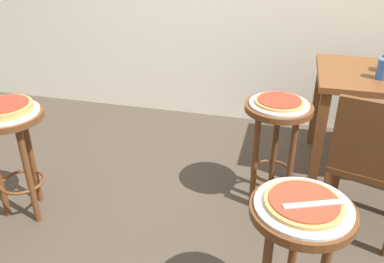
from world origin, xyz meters
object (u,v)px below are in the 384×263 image
at_px(serving_plate_foreground, 303,206).
at_px(stool_middle, 13,141).
at_px(condiment_shaker, 383,66).
at_px(wooden_chair, 371,162).
at_px(pizza_server_knife, 313,204).
at_px(stool_leftside, 276,132).
at_px(serving_plate_middle, 6,112).
at_px(cup_near_edge, 384,69).
at_px(dining_table, 378,92).
at_px(pizza_leftside, 279,101).
at_px(stool_foreground, 297,243).
at_px(pizza_foreground, 304,202).
at_px(serving_plate_leftside, 279,104).
at_px(pizza_middle, 5,107).

distance_m(serving_plate_foreground, stool_middle, 1.63).
distance_m(stool_middle, condiment_shaker, 2.31).
xyz_separation_m(wooden_chair, pizza_server_knife, (-0.34, -0.76, 0.24)).
height_order(stool_middle, stool_leftside, same).
distance_m(serving_plate_middle, cup_near_edge, 2.23).
bearing_deg(serving_plate_middle, condiment_shaker, 27.42).
relative_size(serving_plate_middle, dining_table, 0.44).
bearing_deg(pizza_leftside, stool_foreground, -81.35).
height_order(pizza_leftside, pizza_server_knife, pizza_server_knife).
height_order(pizza_foreground, dining_table, dining_table).
height_order(stool_leftside, wooden_chair, wooden_chair).
relative_size(pizza_leftside, pizza_server_knife, 1.26).
distance_m(stool_middle, serving_plate_leftside, 1.51).
height_order(pizza_foreground, serving_plate_middle, pizza_foreground).
bearing_deg(pizza_leftside, dining_table, 41.62).
bearing_deg(serving_plate_leftside, dining_table, 41.62).
relative_size(stool_middle, pizza_leftside, 2.41).
bearing_deg(pizza_server_knife, condiment_shaker, 51.23).
xyz_separation_m(pizza_leftside, condiment_shaker, (0.62, 0.58, 0.07)).
height_order(stool_foreground, stool_leftside, same).
xyz_separation_m(stool_foreground, pizza_leftside, (-0.14, 0.91, 0.19)).
bearing_deg(pizza_foreground, pizza_middle, 164.65).
xyz_separation_m(serving_plate_leftside, condiment_shaker, (0.62, 0.58, 0.09)).
bearing_deg(serving_plate_middle, serving_plate_leftside, 18.59).
bearing_deg(pizza_server_knife, stool_middle, 142.01).
distance_m(stool_foreground, pizza_leftside, 0.94).
bearing_deg(pizza_middle, cup_near_edge, 24.62).
bearing_deg(pizza_foreground, pizza_server_knife, -33.69).
bearing_deg(stool_leftside, pizza_foreground, -81.35).
relative_size(stool_foreground, pizza_middle, 2.30).
xyz_separation_m(stool_middle, wooden_chair, (1.93, 0.31, -0.03)).
relative_size(serving_plate_foreground, wooden_chair, 0.42).
xyz_separation_m(stool_middle, dining_table, (2.04, 1.03, 0.10)).
distance_m(stool_foreground, stool_middle, 1.62).
xyz_separation_m(pizza_foreground, dining_table, (0.48, 1.46, -0.10)).
height_order(pizza_foreground, pizza_middle, pizza_middle).
distance_m(serving_plate_middle, pizza_server_knife, 1.65).
bearing_deg(wooden_chair, stool_middle, -170.85).
xyz_separation_m(pizza_foreground, stool_leftside, (-0.14, 0.91, -0.19)).
distance_m(pizza_foreground, pizza_middle, 1.62).
relative_size(stool_foreground, condiment_shaker, 7.87).
bearing_deg(cup_near_edge, condiment_shaker, 82.05).
bearing_deg(wooden_chair, pizza_server_knife, -114.01).
height_order(stool_foreground, serving_plate_foreground, serving_plate_foreground).
relative_size(serving_plate_foreground, pizza_foreground, 1.25).
xyz_separation_m(stool_foreground, serving_plate_middle, (-1.56, 0.43, 0.18)).
relative_size(stool_middle, condiment_shaker, 7.87).
distance_m(serving_plate_middle, pizza_leftside, 1.50).
xyz_separation_m(pizza_middle, condiment_shaker, (2.04, 1.06, 0.06)).
relative_size(stool_leftside, condiment_shaker, 7.87).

